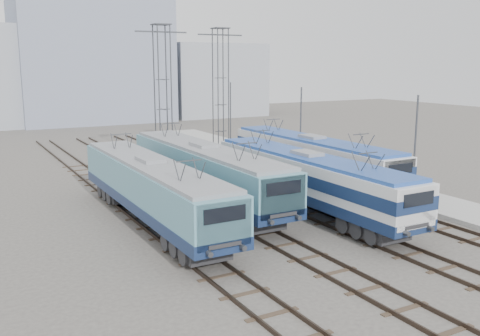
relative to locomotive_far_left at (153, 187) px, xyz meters
name	(u,v)px	position (x,y,z in m)	size (l,w,h in m)	color
ground	(320,238)	(6.75, -6.25, -2.20)	(160.00, 160.00, 0.00)	#514C47
platform	(365,184)	(16.95, 1.75, -2.05)	(4.00, 70.00, 0.30)	#9E9E99
locomotive_far_left	(153,187)	(0.00, 0.00, 0.00)	(2.79, 17.61, 3.31)	#15254A
locomotive_center_left	(206,170)	(4.50, 2.73, 0.07)	(2.88, 18.20, 3.42)	#15254A
locomotive_center_right	(308,177)	(9.00, -2.04, 0.01)	(2.73, 17.28, 3.25)	#15254A
locomotive_far_right	(313,156)	(13.50, 3.56, 0.03)	(2.75, 17.37, 3.27)	#15254A
catenary_tower_west	(163,90)	(6.75, 15.75, 4.44)	(4.50, 1.20, 12.00)	#3F4247
catenary_tower_east	(221,87)	(13.25, 17.75, 4.44)	(4.50, 1.20, 12.00)	#3F4247
mast_front	(415,152)	(15.35, -4.25, 1.30)	(0.12, 0.12, 7.00)	#3F4247
mast_mid	(301,131)	(15.35, 7.75, 1.30)	(0.12, 0.12, 7.00)	#3F4247
mast_rear	(231,118)	(15.35, 19.75, 1.30)	(0.12, 0.12, 7.00)	#3F4247
building_center	(92,62)	(10.75, 55.75, 6.80)	(22.00, 14.00, 18.00)	gray
building_east	(211,80)	(30.75, 55.75, 3.80)	(16.00, 12.00, 12.00)	#9399A3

